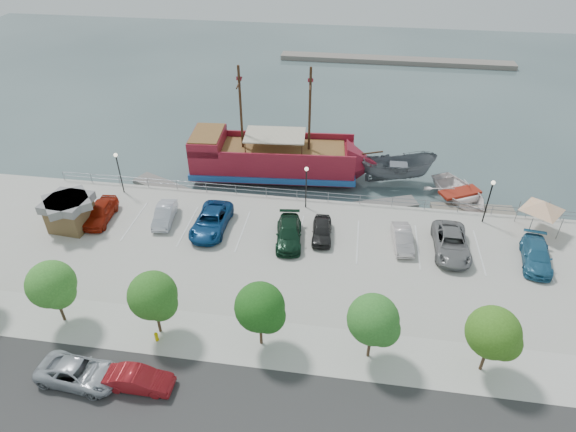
# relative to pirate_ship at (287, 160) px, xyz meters

# --- Properties ---
(ground) EXTENTS (160.00, 160.00, 0.00)m
(ground) POSITION_rel_pirate_ship_xyz_m (2.80, -13.35, -2.09)
(ground) COLOR #354447
(street) EXTENTS (100.00, 8.00, 0.04)m
(street) POSITION_rel_pirate_ship_xyz_m (2.80, -29.35, -1.08)
(street) COLOR #343434
(street) RESTS_ON land_slab
(sidewalk) EXTENTS (100.00, 4.00, 0.05)m
(sidewalk) POSITION_rel_pirate_ship_xyz_m (2.80, -23.35, -1.08)
(sidewalk) COLOR beige
(sidewalk) RESTS_ON land_slab
(seawall_railing) EXTENTS (50.00, 0.06, 1.00)m
(seawall_railing) POSITION_rel_pirate_ship_xyz_m (2.80, -5.55, -0.57)
(seawall_railing) COLOR slate
(seawall_railing) RESTS_ON land_slab
(far_shore) EXTENTS (40.00, 3.00, 0.80)m
(far_shore) POSITION_rel_pirate_ship_xyz_m (12.80, 41.65, -1.69)
(far_shore) COLOR gray
(far_shore) RESTS_ON ground
(pirate_ship) EXTENTS (20.00, 6.82, 12.50)m
(pirate_ship) POSITION_rel_pirate_ship_xyz_m (0.00, 0.00, 0.00)
(pirate_ship) COLOR maroon
(pirate_ship) RESTS_ON ground
(patrol_boat) EXTENTS (8.21, 4.56, 3.00)m
(patrol_boat) POSITION_rel_pirate_ship_xyz_m (11.54, 0.54, -0.59)
(patrol_boat) COLOR slate
(patrol_boat) RESTS_ON ground
(speedboat) EXTENTS (7.89, 8.76, 1.49)m
(speedboat) POSITION_rel_pirate_ship_xyz_m (17.50, -2.16, -1.35)
(speedboat) COLOR white
(speedboat) RESTS_ON ground
(dock_west) EXTENTS (7.42, 4.88, 0.41)m
(dock_west) POSITION_rel_pirate_ship_xyz_m (-12.18, -4.15, -1.89)
(dock_west) COLOR slate
(dock_west) RESTS_ON ground
(dock_mid) EXTENTS (6.71, 4.01, 0.37)m
(dock_mid) POSITION_rel_pirate_ship_xyz_m (10.23, -4.15, -1.91)
(dock_mid) COLOR slate
(dock_mid) RESTS_ON ground
(dock_east) EXTENTS (7.88, 2.74, 0.44)m
(dock_east) POSITION_rel_pirate_ship_xyz_m (18.61, -4.15, -1.87)
(dock_east) COLOR gray
(dock_east) RESTS_ON ground
(shed) EXTENTS (3.75, 3.75, 2.86)m
(shed) POSITION_rel_pirate_ship_xyz_m (-17.19, -12.88, 0.43)
(shed) COLOR brown
(shed) RESTS_ON land_slab
(canopy_tent) EXTENTS (4.69, 4.69, 3.45)m
(canopy_tent) POSITION_rel_pirate_ship_xyz_m (23.14, -7.43, 1.91)
(canopy_tent) COLOR slate
(canopy_tent) RESTS_ON land_slab
(street_van) EXTENTS (5.28, 2.76, 1.42)m
(street_van) POSITION_rel_pirate_ship_xyz_m (-8.62, -27.79, -0.38)
(street_van) COLOR #A5ABB3
(street_van) RESTS_ON street
(street_sedan) EXTENTS (4.14, 1.45, 1.36)m
(street_sedan) POSITION_rel_pirate_ship_xyz_m (-4.80, -27.71, -0.41)
(street_sedan) COLOR maroon
(street_sedan) RESTS_ON street
(fire_hydrant) EXTENTS (0.26, 0.26, 0.75)m
(fire_hydrant) POSITION_rel_pirate_ship_xyz_m (-5.13, -24.15, -0.68)
(fire_hydrant) COLOR #D5C402
(fire_hydrant) RESTS_ON sidewalk
(lamp_post_left) EXTENTS (0.36, 0.36, 4.28)m
(lamp_post_left) POSITION_rel_pirate_ship_xyz_m (-15.20, -6.85, 1.85)
(lamp_post_left) COLOR black
(lamp_post_left) RESTS_ON land_slab
(lamp_post_mid) EXTENTS (0.36, 0.36, 4.28)m
(lamp_post_mid) POSITION_rel_pirate_ship_xyz_m (2.80, -6.85, 1.85)
(lamp_post_mid) COLOR black
(lamp_post_mid) RESTS_ON land_slab
(lamp_post_right) EXTENTS (0.36, 0.36, 4.28)m
(lamp_post_right) POSITION_rel_pirate_ship_xyz_m (18.80, -6.85, 1.85)
(lamp_post_right) COLOR black
(lamp_post_right) RESTS_ON land_slab
(tree_b) EXTENTS (3.30, 3.20, 5.00)m
(tree_b) POSITION_rel_pirate_ship_xyz_m (-12.05, -23.42, 2.20)
(tree_b) COLOR #473321
(tree_b) RESTS_ON sidewalk
(tree_c) EXTENTS (3.30, 3.20, 5.00)m
(tree_c) POSITION_rel_pirate_ship_xyz_m (-5.05, -23.42, 2.20)
(tree_c) COLOR #473321
(tree_c) RESTS_ON sidewalk
(tree_d) EXTENTS (3.30, 3.20, 5.00)m
(tree_d) POSITION_rel_pirate_ship_xyz_m (1.95, -23.42, 2.20)
(tree_d) COLOR #473321
(tree_d) RESTS_ON sidewalk
(tree_e) EXTENTS (3.30, 3.20, 5.00)m
(tree_e) POSITION_rel_pirate_ship_xyz_m (8.95, -23.42, 2.20)
(tree_e) COLOR #473321
(tree_e) RESTS_ON sidewalk
(tree_f) EXTENTS (3.30, 3.20, 5.00)m
(tree_f) POSITION_rel_pirate_ship_xyz_m (15.95, -23.42, 2.20)
(tree_f) COLOR #473321
(tree_f) RESTS_ON sidewalk
(parked_car_a) EXTENTS (2.31, 4.97, 1.65)m
(parked_car_a) POSITION_rel_pirate_ship_xyz_m (-15.19, -11.57, -0.27)
(parked_car_a) COLOR #A4210D
(parked_car_a) RESTS_ON land_slab
(parked_car_b) EXTENTS (2.02, 4.43, 1.41)m
(parked_car_b) POSITION_rel_pirate_ship_xyz_m (-9.42, -10.91, -0.39)
(parked_car_b) COLOR silver
(parked_car_b) RESTS_ON land_slab
(parked_car_c) EXTENTS (2.81, 5.98, 1.66)m
(parked_car_c) POSITION_rel_pirate_ship_xyz_m (-4.96, -11.44, -0.27)
(parked_car_c) COLOR navy
(parked_car_c) RESTS_ON land_slab
(parked_car_d) EXTENTS (2.72, 5.43, 1.51)m
(parked_car_d) POSITION_rel_pirate_ship_xyz_m (1.98, -12.10, -0.34)
(parked_car_d) COLOR black
(parked_car_d) RESTS_ON land_slab
(parked_car_e) EXTENTS (1.87, 4.20, 1.40)m
(parked_car_e) POSITION_rel_pirate_ship_xyz_m (4.70, -11.21, -0.39)
(parked_car_e) COLOR black
(parked_car_e) RESTS_ON land_slab
(parked_car_f) EXTENTS (1.86, 4.31, 1.38)m
(parked_car_f) POSITION_rel_pirate_ship_xyz_m (11.46, -11.33, -0.40)
(parked_car_f) COLOR beige
(parked_car_f) RESTS_ON land_slab
(parked_car_g) EXTENTS (2.74, 5.90, 1.64)m
(parked_car_g) POSITION_rel_pirate_ship_xyz_m (15.36, -11.56, -0.27)
(parked_car_g) COLOR gray
(parked_car_g) RESTS_ON land_slab
(parked_car_h) EXTENTS (2.83, 5.39, 1.49)m
(parked_car_h) POSITION_rel_pirate_ship_xyz_m (21.89, -12.06, -0.35)
(parked_car_h) COLOR #29698F
(parked_car_h) RESTS_ON land_slab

